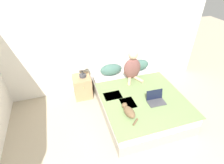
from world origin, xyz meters
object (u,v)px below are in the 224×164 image
object	(u,v)px
person_sitting	(132,67)
nightstand	(82,87)
pillow_far	(139,65)
laptop_open	(156,100)
table_lamp	(81,64)
pillow_near	(111,70)
bed	(139,101)
cat_tabby	(129,111)

from	to	relation	value
person_sitting	nightstand	bearing A→B (deg)	167.86
pillow_far	laptop_open	xyz separation A→B (m)	(-0.18, -1.24, -0.09)
table_lamp	pillow_near	bearing A→B (deg)	3.45
bed	table_lamp	bearing A→B (deg)	141.90
pillow_far	table_lamp	bearing A→B (deg)	-178.31
pillow_near	person_sitting	xyz separation A→B (m)	(0.42, -0.31, 0.17)
person_sitting	laptop_open	size ratio (longest dim) A/B	2.05
pillow_near	pillow_far	world-z (taller)	same
bed	cat_tabby	size ratio (longest dim) A/B	4.27
cat_tabby	table_lamp	world-z (taller)	table_lamp
pillow_near	laptop_open	size ratio (longest dim) A/B	1.51
nightstand	table_lamp	size ratio (longest dim) A/B	1.12
laptop_open	table_lamp	size ratio (longest dim) A/B	0.71
pillow_far	laptop_open	size ratio (longest dim) A/B	1.51
pillow_near	nightstand	size ratio (longest dim) A/B	0.97
pillow_near	table_lamp	distance (m)	0.77
pillow_far	nightstand	distance (m)	1.52
bed	pillow_near	size ratio (longest dim) A/B	3.88
person_sitting	cat_tabby	bearing A→B (deg)	-115.18
pillow_near	nightstand	distance (m)	0.81
pillow_near	laptop_open	bearing A→B (deg)	-65.72
bed	pillow_far	size ratio (longest dim) A/B	3.88
pillow_near	nightstand	world-z (taller)	pillow_near
pillow_near	laptop_open	world-z (taller)	pillow_near
laptop_open	bed	bearing A→B (deg)	120.12
person_sitting	laptop_open	distance (m)	0.98
pillow_far	table_lamp	xyz separation A→B (m)	(-1.45, -0.04, 0.30)
bed	pillow_near	xyz separation A→B (m)	(-0.37, 0.89, 0.37)
nightstand	table_lamp	bearing A→B (deg)	16.46
cat_tabby	laptop_open	bearing A→B (deg)	-86.37
pillow_far	nightstand	bearing A→B (deg)	-177.92
pillow_near	person_sitting	size ratio (longest dim) A/B	0.74
pillow_near	cat_tabby	size ratio (longest dim) A/B	1.10
pillow_far	nightstand	size ratio (longest dim) A/B	0.97
table_lamp	laptop_open	bearing A→B (deg)	-43.37
laptop_open	table_lamp	world-z (taller)	table_lamp
pillow_far	pillow_near	bearing A→B (deg)	180.00
laptop_open	nightstand	xyz separation A→B (m)	(-1.31, 1.19, -0.23)
pillow_near	nightstand	xyz separation A→B (m)	(-0.75, -0.05, -0.32)
person_sitting	table_lamp	world-z (taller)	person_sitting
person_sitting	laptop_open	world-z (taller)	person_sitting
person_sitting	pillow_near	bearing A→B (deg)	144.17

